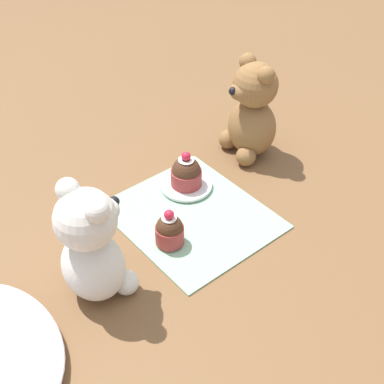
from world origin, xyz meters
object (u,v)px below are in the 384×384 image
at_px(teddy_bear_tan, 252,112).
at_px(cupcake_near_tan_bear, 186,173).
at_px(teddy_bear_cream, 92,246).
at_px(saucer_plate, 186,185).
at_px(cupcake_near_cream_bear, 170,230).

xyz_separation_m(teddy_bear_tan, cupcake_near_tan_bear, (-0.01, 0.17, -0.06)).
xyz_separation_m(teddy_bear_cream, saucer_plate, (0.10, -0.25, -0.08)).
relative_size(cupcake_near_cream_bear, cupcake_near_tan_bear, 0.95).
bearing_deg(teddy_bear_tan, saucer_plate, -74.83).
height_order(teddy_bear_cream, cupcake_near_tan_bear, teddy_bear_cream).
relative_size(teddy_bear_cream, teddy_bear_tan, 0.99).
xyz_separation_m(teddy_bear_cream, cupcake_near_cream_bear, (0.01, -0.14, -0.06)).
bearing_deg(saucer_plate, cupcake_near_cream_bear, 130.13).
bearing_deg(cupcake_near_tan_bear, teddy_bear_tan, -86.56).
bearing_deg(cupcake_near_cream_bear, cupcake_near_tan_bear, -49.87).
distance_m(saucer_plate, cupcake_near_tan_bear, 0.03).
distance_m(cupcake_near_cream_bear, cupcake_near_tan_bear, 0.14).
height_order(cupcake_near_cream_bear, cupcake_near_tan_bear, cupcake_near_tan_bear).
height_order(saucer_plate, cupcake_near_tan_bear, cupcake_near_tan_bear).
distance_m(teddy_bear_tan, cupcake_near_cream_bear, 0.30).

